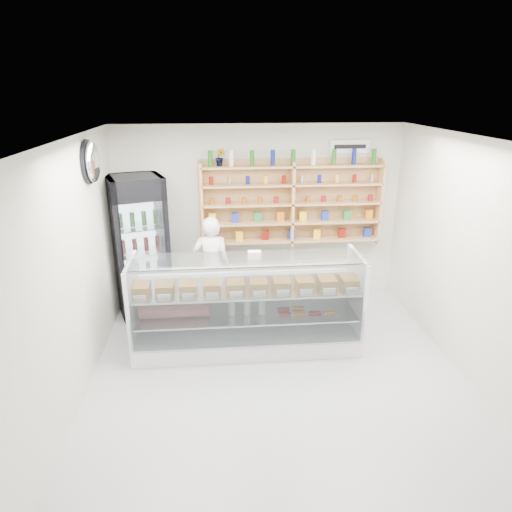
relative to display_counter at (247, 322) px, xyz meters
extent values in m
plane|color=#9D9DA1|center=(0.32, -0.84, -0.35)|extent=(5.00, 5.00, 0.00)
plane|color=white|center=(0.32, -0.84, 2.45)|extent=(5.00, 5.00, 0.00)
plane|color=beige|center=(0.32, 1.66, 1.05)|extent=(4.50, 0.00, 4.50)
plane|color=beige|center=(0.32, -3.34, 1.05)|extent=(4.50, 0.00, 4.50)
plane|color=beige|center=(-1.93, -0.84, 1.05)|extent=(0.00, 5.00, 5.00)
plane|color=beige|center=(2.57, -0.84, 1.05)|extent=(0.00, 5.00, 5.00)
cube|color=white|center=(0.00, -0.01, -0.23)|extent=(2.96, 0.84, 0.25)
cube|color=white|center=(0.00, 0.38, 0.20)|extent=(2.96, 0.05, 0.62)
cube|color=silver|center=(0.00, -0.01, 0.15)|extent=(2.84, 0.74, 0.02)
cube|color=silver|center=(0.00, -0.01, 0.51)|extent=(2.90, 0.77, 0.02)
cube|color=silver|center=(0.00, -0.42, 0.41)|extent=(2.90, 0.12, 1.03)
cube|color=silver|center=(0.00, -0.06, 0.93)|extent=(2.90, 0.59, 0.01)
imported|color=white|center=(-0.46, 1.08, 0.41)|extent=(0.57, 0.38, 1.53)
cube|color=black|center=(-1.53, 1.25, 0.70)|extent=(0.96, 0.95, 2.12)
cube|color=#2B053C|center=(-1.64, 0.92, 1.60)|extent=(0.72, 0.27, 0.30)
cube|color=silver|center=(-1.65, 0.90, 0.61)|extent=(0.61, 0.22, 1.67)
cube|color=tan|center=(-0.58, 1.50, 1.24)|extent=(0.04, 0.28, 1.33)
cube|color=tan|center=(0.82, 1.50, 1.24)|extent=(0.04, 0.28, 1.33)
cube|color=tan|center=(2.22, 1.50, 1.24)|extent=(0.04, 0.28, 1.33)
cube|color=tan|center=(0.82, 1.50, 0.65)|extent=(2.80, 0.28, 0.03)
cube|color=tan|center=(0.82, 1.50, 0.95)|extent=(2.80, 0.28, 0.03)
cube|color=tan|center=(0.82, 1.50, 1.25)|extent=(2.80, 0.28, 0.03)
cube|color=tan|center=(0.82, 1.50, 1.55)|extent=(2.80, 0.28, 0.03)
cube|color=tan|center=(0.82, 1.50, 1.83)|extent=(2.80, 0.28, 0.03)
imported|color=#1E6626|center=(-0.28, 1.50, 1.97)|extent=(0.18, 0.17, 0.27)
ellipsoid|color=silver|center=(-1.85, 0.36, 2.10)|extent=(0.15, 0.50, 0.50)
cube|color=white|center=(1.72, 1.63, 2.10)|extent=(0.62, 0.03, 0.20)
camera|label=1|loc=(-0.36, -5.40, 2.93)|focal=32.00mm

